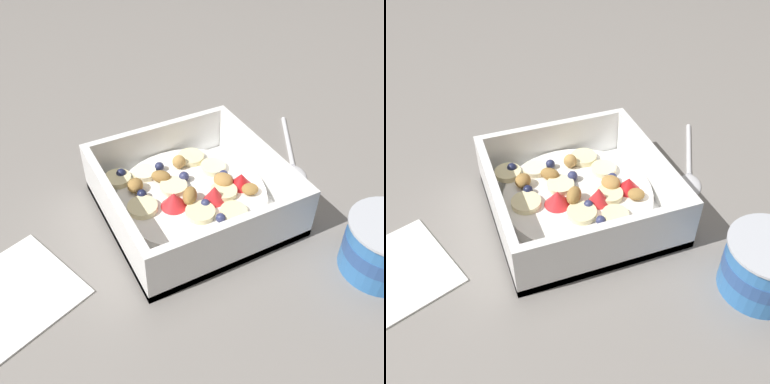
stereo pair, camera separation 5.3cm
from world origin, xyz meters
TOP-DOWN VIEW (x-y plane):
  - ground_plane at (0.00, 0.00)m, footprint 2.40×2.40m
  - fruit_bowl at (-0.02, 0.01)m, footprint 0.21×0.21m
  - spoon at (-0.19, -0.01)m, footprint 0.10×0.16m
  - yogurt_cup at (-0.15, 0.19)m, footprint 0.09×0.09m
  - folded_napkin at (0.21, 0.04)m, footprint 0.15×0.15m

SIDE VIEW (x-z plane):
  - ground_plane at x=0.00m, z-range 0.00..0.00m
  - folded_napkin at x=0.21m, z-range 0.00..0.01m
  - spoon at x=-0.19m, z-range 0.00..0.01m
  - fruit_bowl at x=-0.02m, z-range -0.01..0.06m
  - yogurt_cup at x=-0.15m, z-range 0.00..0.07m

